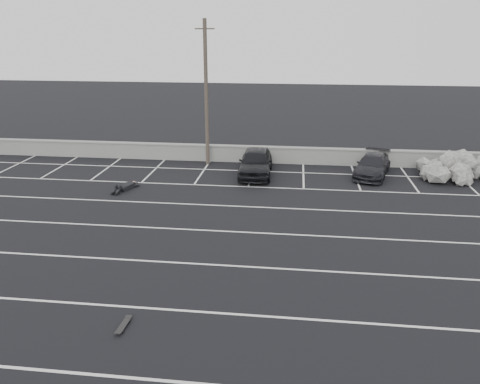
# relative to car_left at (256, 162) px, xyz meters

# --- Properties ---
(ground) EXTENTS (120.00, 120.00, 0.00)m
(ground) POSITION_rel_car_left_xyz_m (-1.20, -11.27, -0.78)
(ground) COLOR black
(ground) RESTS_ON ground
(seawall) EXTENTS (50.00, 0.45, 1.06)m
(seawall) POSITION_rel_car_left_xyz_m (-1.20, 2.73, -0.23)
(seawall) COLOR gray
(seawall) RESTS_ON ground
(stall_lines) EXTENTS (36.00, 20.05, 0.01)m
(stall_lines) POSITION_rel_car_left_xyz_m (-1.28, -6.87, -0.77)
(stall_lines) COLOR silver
(stall_lines) RESTS_ON ground
(car_left) EXTENTS (1.94, 4.61, 1.56)m
(car_left) POSITION_rel_car_left_xyz_m (0.00, 0.00, 0.00)
(car_left) COLOR black
(car_left) RESTS_ON ground
(car_right) EXTENTS (2.85, 4.53, 1.22)m
(car_right) POSITION_rel_car_left_xyz_m (6.76, 0.63, -0.17)
(car_right) COLOR black
(car_right) RESTS_ON ground
(utility_pole) EXTENTS (1.16, 0.23, 8.70)m
(utility_pole) POSITION_rel_car_left_xyz_m (-3.21, 1.93, 3.63)
(utility_pole) COLOR #4C4238
(utility_pole) RESTS_ON ground
(trash_bin) EXTENTS (0.81, 0.81, 1.06)m
(trash_bin) POSITION_rel_car_left_xyz_m (7.17, 1.84, -0.24)
(trash_bin) COLOR #232325
(trash_bin) RESTS_ON ground
(riprap_pile) EXTENTS (4.68, 3.83, 1.28)m
(riprap_pile) POSITION_rel_car_left_xyz_m (11.36, 0.77, -0.27)
(riprap_pile) COLOR #9F9B95
(riprap_pile) RESTS_ON ground
(person) EXTENTS (2.29, 2.98, 0.49)m
(person) POSITION_rel_car_left_xyz_m (-6.59, -3.27, -0.53)
(person) COLOR black
(person) RESTS_ON ground
(skateboard) EXTENTS (0.23, 0.74, 0.09)m
(skateboard) POSITION_rel_car_left_xyz_m (-2.46, -15.30, -0.71)
(skateboard) COLOR black
(skateboard) RESTS_ON ground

